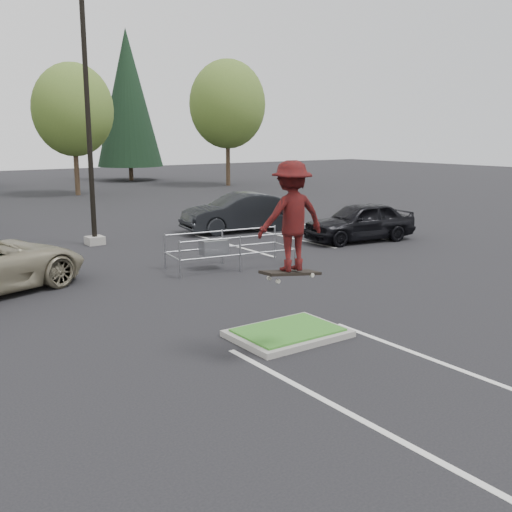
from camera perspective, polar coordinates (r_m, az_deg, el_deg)
ground at (r=12.08m, az=3.05°, el=-7.67°), size 120.00×120.00×0.00m
grass_median at (r=12.05m, az=3.05°, el=-7.32°), size 2.20×1.60×0.16m
stall_lines at (r=16.50m, az=-13.85°, el=-2.69°), size 22.62×17.60×0.01m
light_pole at (r=22.27m, az=-15.71°, el=12.68°), size 0.70×0.60×10.12m
decid_c at (r=40.93m, az=-17.04°, el=12.91°), size 5.12×5.12×8.38m
decid_d at (r=46.63m, az=-2.76°, el=13.98°), size 5.76×5.76×9.43m
conif_c at (r=52.90m, az=-12.10°, el=14.48°), size 5.50×5.50×12.50m
cart_corral at (r=17.84m, az=-3.65°, el=0.89°), size 3.92×1.89×1.07m
skateboarder at (r=10.25m, az=3.41°, el=3.74°), size 1.31×0.87×2.04m
car_r_charc at (r=24.74m, az=-1.61°, el=4.18°), size 4.93×2.34×1.56m
car_r_black at (r=22.85m, az=9.88°, el=3.27°), size 4.52×2.40×1.47m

